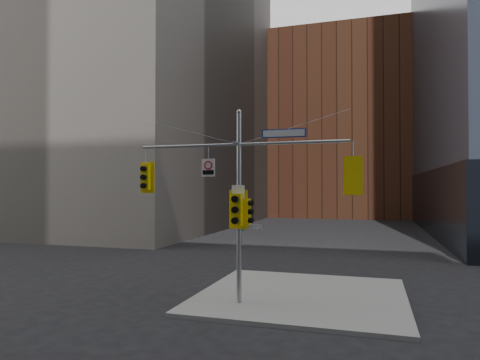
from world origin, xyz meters
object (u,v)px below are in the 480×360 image
Objects in this scene: traffic_light_pole_side at (247,212)px; traffic_light_east_arm at (353,176)px; regulatory_sign_arm at (208,167)px; traffic_light_west_arm at (146,177)px; street_sign_blade at (284,133)px; signal_assembly at (239,187)px; traffic_light_pole_front at (237,210)px.

traffic_light_east_arm is at bearing -80.06° from traffic_light_pole_side.
traffic_light_pole_side is 2.26m from regulatory_sign_arm.
regulatory_sign_arm is (2.69, -0.03, 0.37)m from traffic_light_west_arm.
traffic_light_pole_side is 3.15m from street_sign_blade.
signal_assembly is 6.06× the size of traffic_light_east_arm.
traffic_light_east_arm reaches higher than traffic_light_pole_side.
signal_assembly reaches higher than traffic_light_pole_side.
traffic_light_east_arm is at bearing -2.43° from traffic_light_west_arm.
regulatory_sign_arm is at bearing 167.65° from traffic_light_pole_front.
street_sign_blade is (5.59, -0.01, 1.55)m from traffic_light_west_arm.
traffic_light_pole_front is 2.11× the size of regulatory_sign_arm.
traffic_light_west_arm reaches higher than traffic_light_pole_side.
signal_assembly is 0.87m from traffic_light_pole_front.
traffic_light_east_arm is 2.87m from street_sign_blade.
traffic_light_west_arm is 0.95× the size of traffic_light_east_arm.
traffic_light_west_arm is at bearing 174.99° from traffic_light_pole_front.
signal_assembly is 4.12m from traffic_light_east_arm.
street_sign_blade is at bearing -79.96° from traffic_light_pole_side.
traffic_light_east_arm reaches higher than traffic_light_pole_front.
traffic_light_east_arm is 1.94× the size of regulatory_sign_arm.
traffic_light_pole_front is at bearing -6.43° from traffic_light_west_arm.
traffic_light_west_arm reaches higher than traffic_light_pole_front.
street_sign_blade reaches higher than traffic_light_east_arm.
traffic_light_west_arm is at bearing 99.75° from traffic_light_pole_side.
signal_assembly is 3.92m from traffic_light_west_arm.
signal_assembly is 0.96m from traffic_light_pole_side.
traffic_light_east_arm is at bearing -1.53° from street_sign_blade.
traffic_light_west_arm is (-3.90, 0.01, 0.38)m from signal_assembly.
traffic_light_pole_side is (-3.78, -0.00, -1.29)m from traffic_light_east_arm.
regulatory_sign_arm is (-1.53, -0.02, 1.66)m from traffic_light_pole_side.
traffic_light_pole_side is 1.41× the size of regulatory_sign_arm.
traffic_light_pole_side is (4.22, -0.01, -1.29)m from traffic_light_west_arm.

